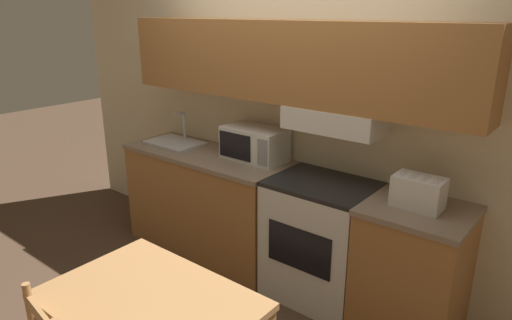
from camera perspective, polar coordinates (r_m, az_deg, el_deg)
ground_plane at (r=4.07m, az=4.29°, el=-12.33°), size 16.00×16.00×0.00m
wall_back at (r=3.50m, az=4.48°, el=8.29°), size 5.29×0.38×2.55m
lower_counter_main at (r=4.05m, az=-5.98°, el=-5.24°), size 1.53×0.60×0.91m
lower_counter_right_stub at (r=3.19m, az=18.87°, el=-13.19°), size 0.64×0.60×0.91m
stove_range at (r=3.43m, az=7.98°, el=-9.92°), size 0.72×0.57×0.91m
microwave at (r=3.65m, az=-0.19°, el=2.04°), size 0.51×0.30×0.26m
toaster at (r=2.95m, az=19.63°, el=-3.80°), size 0.31×0.19×0.20m
sink_basin at (r=4.17m, az=-10.15°, el=2.21°), size 0.50×0.35×0.28m
dining_table at (r=2.38m, az=-13.07°, el=-18.81°), size 1.02×0.71×0.77m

